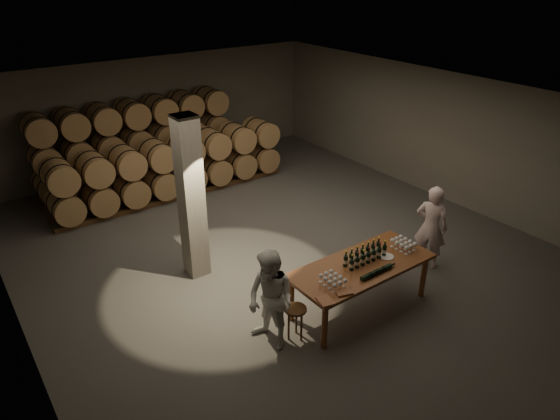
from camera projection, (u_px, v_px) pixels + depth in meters
room at (191, 199)px, 9.21m from camera, size 12.00×12.00×12.00m
tasting_table at (361, 270)px, 8.57m from camera, size 2.60×1.10×0.90m
barrel_stack_back at (136, 141)px, 13.45m from camera, size 5.48×0.95×2.31m
barrel_stack_front at (173, 166)px, 12.81m from camera, size 6.26×0.95×1.57m
bottle_cluster at (365, 255)px, 8.57m from camera, size 0.86×0.23×0.31m
lying_bottles at (377, 272)px, 8.24m from camera, size 0.78×0.08×0.08m
glass_cluster_left at (333, 279)px, 7.94m from camera, size 0.30×0.41×0.16m
glass_cluster_right at (404, 243)px, 8.94m from camera, size 0.30×0.41×0.17m
plate at (387, 257)px, 8.73m from camera, size 0.25×0.25×0.01m
notebook_near at (343, 292)px, 7.79m from camera, size 0.30×0.27×0.03m
notebook_corner at (325, 301)px, 7.59m from camera, size 0.27×0.31×0.02m
pen at (348, 290)px, 7.84m from camera, size 0.15×0.06×0.01m
stool at (296, 314)px, 7.99m from camera, size 0.36×0.36×0.59m
person_man at (431, 227)px, 9.78m from camera, size 0.64×0.75×1.74m
person_woman at (271, 300)px, 7.71m from camera, size 0.79×0.93×1.69m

